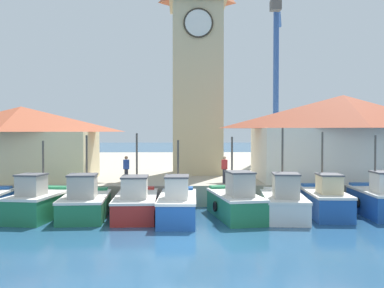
{
  "coord_description": "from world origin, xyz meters",
  "views": [
    {
      "loc": [
        -0.16,
        -17.4,
        4.29
      ],
      "look_at": [
        0.52,
        9.79,
        3.5
      ],
      "focal_mm": 42.0,
      "sensor_mm": 36.0,
      "label": 1
    }
  ],
  "objects_px": {
    "fishing_boat_mid_left": "(136,203)",
    "fishing_boat_right_outer": "(325,200)",
    "fishing_boat_right_inner": "(284,203)",
    "port_crane_near": "(276,91)",
    "warehouse_right": "(343,136)",
    "fishing_boat_left_outer": "(38,203)",
    "fishing_boat_center": "(178,204)",
    "fishing_boat_left_inner": "(85,203)",
    "dock_worker_along_quay": "(126,169)",
    "fishing_boat_far_right": "(379,200)",
    "clock_tower": "(197,62)",
    "fishing_boat_mid_right": "(236,202)",
    "warehouse_left": "(21,142)",
    "dock_worker_near_tower": "(224,169)"
  },
  "relations": [
    {
      "from": "fishing_boat_mid_left",
      "to": "fishing_boat_right_outer",
      "type": "relative_size",
      "value": 1.1
    },
    {
      "from": "fishing_boat_right_inner",
      "to": "port_crane_near",
      "type": "bearing_deg",
      "value": 78.94
    },
    {
      "from": "fishing_boat_right_inner",
      "to": "warehouse_right",
      "type": "distance_m",
      "value": 8.92
    },
    {
      "from": "fishing_boat_left_outer",
      "to": "fishing_boat_right_inner",
      "type": "xyz_separation_m",
      "value": [
        12.02,
        -0.08,
        -0.03
      ]
    },
    {
      "from": "fishing_boat_center",
      "to": "fishing_boat_right_outer",
      "type": "distance_m",
      "value": 7.53
    },
    {
      "from": "fishing_boat_left_inner",
      "to": "dock_worker_along_quay",
      "type": "relative_size",
      "value": 2.95
    },
    {
      "from": "fishing_boat_left_outer",
      "to": "fishing_boat_far_right",
      "type": "relative_size",
      "value": 0.95
    },
    {
      "from": "fishing_boat_far_right",
      "to": "clock_tower",
      "type": "distance_m",
      "value": 15.98
    },
    {
      "from": "clock_tower",
      "to": "warehouse_right",
      "type": "xyz_separation_m",
      "value": [
        9.13,
        -4.36,
        -5.32
      ]
    },
    {
      "from": "fishing_boat_mid_right",
      "to": "fishing_boat_far_right",
      "type": "bearing_deg",
      "value": 4.15
    },
    {
      "from": "fishing_boat_right_outer",
      "to": "warehouse_left",
      "type": "xyz_separation_m",
      "value": [
        -17.4,
        6.22,
        2.81
      ]
    },
    {
      "from": "fishing_boat_mid_right",
      "to": "dock_worker_near_tower",
      "type": "distance_m",
      "value": 4.56
    },
    {
      "from": "fishing_boat_left_outer",
      "to": "dock_worker_along_quay",
      "type": "distance_m",
      "value": 6.0
    },
    {
      "from": "fishing_boat_mid_right",
      "to": "fishing_boat_far_right",
      "type": "xyz_separation_m",
      "value": [
        7.39,
        0.54,
        0.01
      ]
    },
    {
      "from": "fishing_boat_mid_right",
      "to": "fishing_boat_far_right",
      "type": "relative_size",
      "value": 1.11
    },
    {
      "from": "fishing_boat_mid_left",
      "to": "fishing_boat_center",
      "type": "distance_m",
      "value": 2.27
    },
    {
      "from": "fishing_boat_right_inner",
      "to": "warehouse_left",
      "type": "xyz_separation_m",
      "value": [
        -15.17,
        6.78,
        2.82
      ]
    },
    {
      "from": "fishing_boat_right_outer",
      "to": "dock_worker_near_tower",
      "type": "relative_size",
      "value": 2.95
    },
    {
      "from": "fishing_boat_right_inner",
      "to": "dock_worker_near_tower",
      "type": "bearing_deg",
      "value": 119.57
    },
    {
      "from": "fishing_boat_mid_left",
      "to": "dock_worker_along_quay",
      "type": "bearing_deg",
      "value": 103.29
    },
    {
      "from": "fishing_boat_far_right",
      "to": "warehouse_right",
      "type": "distance_m",
      "value": 6.68
    },
    {
      "from": "fishing_boat_left_outer",
      "to": "dock_worker_along_quay",
      "type": "height_order",
      "value": "fishing_boat_left_outer"
    },
    {
      "from": "clock_tower",
      "to": "warehouse_right",
      "type": "bearing_deg",
      "value": -25.52
    },
    {
      "from": "fishing_boat_right_outer",
      "to": "warehouse_left",
      "type": "distance_m",
      "value": 18.69
    },
    {
      "from": "fishing_boat_right_outer",
      "to": "port_crane_near",
      "type": "bearing_deg",
      "value": 84.16
    },
    {
      "from": "warehouse_left",
      "to": "dock_worker_near_tower",
      "type": "xyz_separation_m",
      "value": [
        12.66,
        -2.37,
        -1.54
      ]
    },
    {
      "from": "fishing_boat_left_outer",
      "to": "port_crane_near",
      "type": "distance_m",
      "value": 29.52
    },
    {
      "from": "warehouse_left",
      "to": "fishing_boat_right_inner",
      "type": "bearing_deg",
      "value": -24.08
    },
    {
      "from": "fishing_boat_mid_left",
      "to": "clock_tower",
      "type": "height_order",
      "value": "clock_tower"
    },
    {
      "from": "fishing_boat_center",
      "to": "port_crane_near",
      "type": "relative_size",
      "value": 0.28
    },
    {
      "from": "dock_worker_near_tower",
      "to": "fishing_boat_mid_left",
      "type": "bearing_deg",
      "value": -140.71
    },
    {
      "from": "fishing_boat_mid_left",
      "to": "port_crane_near",
      "type": "relative_size",
      "value": 0.29
    },
    {
      "from": "port_crane_near",
      "to": "fishing_boat_right_outer",
      "type": "bearing_deg",
      "value": -95.84
    },
    {
      "from": "fishing_boat_mid_right",
      "to": "fishing_boat_right_inner",
      "type": "height_order",
      "value": "fishing_boat_right_inner"
    },
    {
      "from": "fishing_boat_far_right",
      "to": "dock_worker_along_quay",
      "type": "height_order",
      "value": "fishing_boat_far_right"
    },
    {
      "from": "clock_tower",
      "to": "dock_worker_along_quay",
      "type": "height_order",
      "value": "clock_tower"
    },
    {
      "from": "fishing_boat_right_outer",
      "to": "port_crane_near",
      "type": "relative_size",
      "value": 0.26
    },
    {
      "from": "clock_tower",
      "to": "fishing_boat_left_inner",
      "type": "bearing_deg",
      "value": -119.48
    },
    {
      "from": "fishing_boat_left_inner",
      "to": "dock_worker_near_tower",
      "type": "height_order",
      "value": "fishing_boat_left_inner"
    },
    {
      "from": "fishing_boat_right_inner",
      "to": "dock_worker_along_quay",
      "type": "relative_size",
      "value": 2.95
    },
    {
      "from": "fishing_boat_center",
      "to": "dock_worker_near_tower",
      "type": "height_order",
      "value": "fishing_boat_center"
    },
    {
      "from": "fishing_boat_far_right",
      "to": "fishing_boat_right_outer",
      "type": "bearing_deg",
      "value": -179.99
    },
    {
      "from": "dock_worker_near_tower",
      "to": "warehouse_right",
      "type": "bearing_deg",
      "value": 14.74
    },
    {
      "from": "fishing_boat_far_right",
      "to": "dock_worker_near_tower",
      "type": "height_order",
      "value": "fishing_boat_far_right"
    },
    {
      "from": "fishing_boat_center",
      "to": "clock_tower",
      "type": "distance_m",
      "value": 14.17
    },
    {
      "from": "fishing_boat_center",
      "to": "fishing_boat_mid_right",
      "type": "xyz_separation_m",
      "value": [
        2.85,
        0.46,
        0.03
      ]
    },
    {
      "from": "clock_tower",
      "to": "port_crane_near",
      "type": "distance_m",
      "value": 15.1
    },
    {
      "from": "fishing_boat_mid_right",
      "to": "warehouse_right",
      "type": "bearing_deg",
      "value": 40.06
    },
    {
      "from": "fishing_boat_far_right",
      "to": "warehouse_left",
      "type": "bearing_deg",
      "value": 162.88
    },
    {
      "from": "fishing_boat_right_outer",
      "to": "warehouse_left",
      "type": "relative_size",
      "value": 0.51
    }
  ]
}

